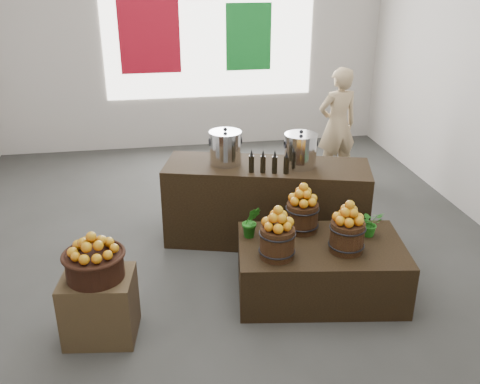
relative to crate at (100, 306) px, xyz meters
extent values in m
plane|color=#343432|center=(1.16, 1.17, -0.28)|extent=(7.00, 7.00, 0.00)
cube|color=#B3ADA5|center=(1.16, 4.67, 1.72)|extent=(6.00, 0.04, 4.00)
cube|color=white|center=(1.46, 4.65, 1.72)|extent=(3.20, 0.02, 2.40)
cube|color=#A60C1E|center=(0.56, 4.64, 1.62)|extent=(0.90, 0.04, 1.40)
cube|color=#127927|center=(2.06, 4.64, 1.42)|extent=(0.70, 0.04, 1.00)
cube|color=brown|center=(0.00, 0.00, 0.00)|extent=(0.61, 0.52, 0.55)
cylinder|color=black|center=(0.00, 0.00, 0.38)|extent=(0.44, 0.44, 0.20)
cube|color=black|center=(1.92, 0.29, -0.02)|extent=(1.58, 1.10, 0.51)
cylinder|color=#321F0D|center=(1.48, 0.15, 0.36)|extent=(0.29, 0.29, 0.27)
cylinder|color=#321F0D|center=(2.09, 0.15, 0.36)|extent=(0.29, 0.29, 0.27)
cylinder|color=#321F0D|center=(1.81, 0.57, 0.36)|extent=(0.29, 0.29, 0.27)
imported|color=#196014|center=(2.39, 0.38, 0.35)|extent=(0.24, 0.22, 0.25)
imported|color=#196014|center=(1.33, 0.53, 0.38)|extent=(0.18, 0.15, 0.30)
cube|color=black|center=(1.65, 1.37, 0.15)|extent=(2.21, 1.22, 0.86)
cylinder|color=silver|center=(1.24, 1.48, 0.75)|extent=(0.33, 0.33, 0.33)
cylinder|color=silver|center=(1.97, 1.27, 0.75)|extent=(0.33, 0.33, 0.33)
imported|color=tan|center=(2.94, 2.88, 0.50)|extent=(0.62, 0.47, 1.55)
camera|label=1|loc=(0.51, -3.67, 2.57)|focal=40.00mm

